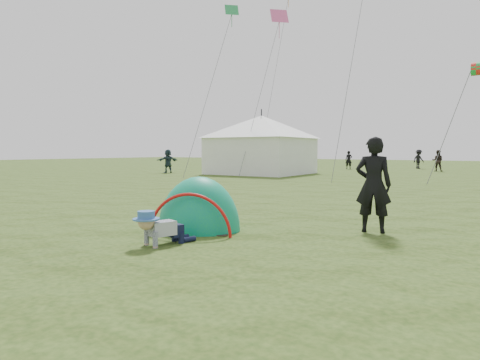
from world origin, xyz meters
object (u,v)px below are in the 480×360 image
Objects in this scene: standing_adult at (373,185)px; event_marquee at (261,143)px; crawling_toddler at (159,227)px; popup_tent at (199,230)px.

event_marquee reaches higher than standing_adult.
standing_adult is at bearing 66.15° from crawling_toddler.
event_marquee is (-13.22, 17.08, 1.23)m from standing_adult.
popup_tent reaches higher than crawling_toddler.
crawling_toddler is 0.37× the size of popup_tent.
crawling_toddler is 0.43× the size of standing_adult.
crawling_toddler is 23.03m from event_marquee.
popup_tent is (-0.35, 1.50, -0.32)m from crawling_toddler.
event_marquee reaches higher than popup_tent.
event_marquee is at bearing 132.53° from crawling_toddler.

